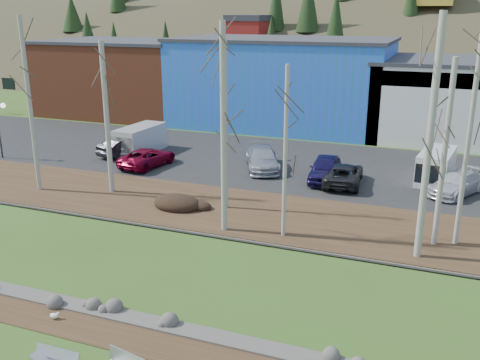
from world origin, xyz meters
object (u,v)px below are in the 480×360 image
at_px(car_4, 325,168).
at_px(van_grey, 139,140).
at_px(car_2, 148,157).
at_px(car_1, 125,146).
at_px(car_3, 262,158).
at_px(seagull, 54,316).
at_px(car_0, 131,145).
at_px(van_white, 435,167).
at_px(car_6, 457,183).
at_px(car_5, 343,174).

height_order(car_4, van_grey, van_grey).
xyz_separation_m(car_2, van_grey, (-2.56, 3.07, 0.37)).
distance_m(car_1, van_grey, 1.21).
height_order(car_2, car_3, car_3).
height_order(seagull, car_0, car_0).
xyz_separation_m(car_2, van_white, (19.17, 3.56, 0.33)).
bearing_deg(van_white, car_3, -166.01).
bearing_deg(van_grey, car_3, -0.87).
bearing_deg(car_3, van_white, -17.24).
bearing_deg(van_grey, van_white, 4.83).
bearing_deg(seagull, car_4, 49.53).
relative_size(car_2, car_6, 1.01).
height_order(car_0, car_4, car_4).
relative_size(car_2, van_grey, 0.98).
relative_size(car_0, car_2, 0.84).
relative_size(car_5, van_grey, 1.00).
height_order(car_0, van_grey, van_grey).
bearing_deg(car_6, car_1, -153.03).
distance_m(car_4, car_5, 1.30).
relative_size(car_1, car_4, 0.94).
bearing_deg(van_grey, car_6, -0.71).
relative_size(car_3, van_white, 1.10).
xyz_separation_m(car_2, car_5, (13.74, 0.87, 0.02)).
bearing_deg(car_5, seagull, 65.92).
bearing_deg(seagull, car_2, 85.94).
xyz_separation_m(car_0, car_1, (-0.06, -0.70, 0.05)).
xyz_separation_m(car_0, car_5, (16.85, -1.89, -0.00)).
xyz_separation_m(seagull, car_0, (-10.00, 21.19, 0.65)).
height_order(car_6, van_grey, van_grey).
bearing_deg(car_1, car_5, -164.48).
bearing_deg(van_grey, car_4, -3.43).
relative_size(seagull, car_6, 0.09).
distance_m(car_3, car_5, 6.08).
bearing_deg(car_2, car_4, -166.28).
distance_m(seagull, car_6, 24.02).
bearing_deg(van_white, car_1, -168.66).
xyz_separation_m(seagull, van_grey, (-9.46, 21.50, 1.00)).
bearing_deg(van_grey, car_0, -146.67).
distance_m(seagull, car_0, 23.44).
distance_m(car_0, car_5, 16.95).
bearing_deg(seagull, car_1, 91.57).
bearing_deg(car_5, car_0, -10.96).
xyz_separation_m(car_1, van_grey, (0.60, 1.01, 0.31)).
distance_m(car_5, van_grey, 16.45).
bearing_deg(van_white, car_2, -161.97).
bearing_deg(car_5, van_white, -158.22).
xyz_separation_m(car_1, car_5, (16.90, -1.20, -0.05)).
xyz_separation_m(car_6, van_white, (-1.34, 2.20, 0.31)).
relative_size(car_5, car_6, 1.04).
distance_m(car_6, van_grey, 23.14).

